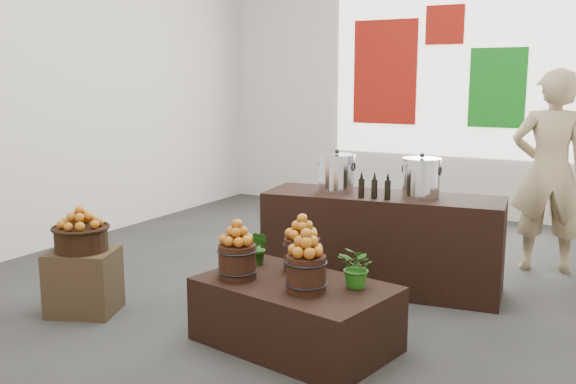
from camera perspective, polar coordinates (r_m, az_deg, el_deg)
The scene contains 23 objects.
ground at distance 5.86m, azimuth 1.81°, elevation -8.03°, with size 7.00×7.00×0.00m, color #363633.
back_wall at distance 8.84m, azimuth 12.42°, elevation 11.02°, with size 6.00×0.04×4.00m, color silver.
back_opening at distance 8.74m, azimuth 14.30°, elevation 10.96°, with size 3.20×0.02×2.40m, color white.
deco_red_left at distance 9.00m, azimuth 8.62°, elevation 10.48°, with size 0.90×0.04×1.40m, color maroon.
deco_green_right at distance 8.59m, azimuth 18.11°, elevation 8.79°, with size 0.70×0.04×1.00m, color #127617.
deco_red_upper at distance 8.78m, azimuth 13.78°, elevation 14.24°, with size 0.50×0.04×0.50m, color maroon.
crate at distance 5.31m, azimuth -17.70°, elevation -7.60°, with size 0.50×0.41×0.50m, color #4B3623.
wicker_basket at distance 5.22m, azimuth -17.91°, elevation -4.00°, with size 0.40×0.40×0.18m, color black.
apples_in_basket at distance 5.18m, azimuth -18.01°, elevation -2.12°, with size 0.31×0.31×0.17m, color #8F040A, non-canonical shape.
display_table at distance 4.48m, azimuth 0.64°, elevation -10.79°, with size 1.30×0.80×0.45m, color black.
apple_bucket_front_left at distance 4.48m, azimuth -4.53°, elevation -6.18°, with size 0.26×0.26×0.24m, color #32190D.
apples_in_bucket_front_left at distance 4.42m, azimuth -4.57°, elevation -3.59°, with size 0.20×0.20×0.18m, color #8F040A, non-canonical shape.
apple_bucket_front_right at distance 4.19m, azimuth 1.61°, elevation -7.27°, with size 0.26×0.26×0.24m, color #32190D.
apples_in_bucket_front_right at distance 4.14m, azimuth 1.63°, elevation -4.52°, with size 0.20×0.20×0.18m, color #8F040A, non-canonical shape.
apple_bucket_rear at distance 4.63m, azimuth 1.26°, elevation -5.59°, with size 0.26×0.26×0.24m, color #32190D.
apples_in_bucket_rear at distance 4.58m, azimuth 1.27°, elevation -3.09°, with size 0.20×0.20×0.18m, color #8F040A, non-canonical shape.
herb_garnish_right at distance 4.28m, azimuth 6.23°, elevation -6.65°, with size 0.26×0.22×0.28m, color #206014.
herb_garnish_left at distance 4.78m, azimuth -2.58°, elevation -4.98°, with size 0.14×0.11×0.26m, color #206014.
counter at distance 5.67m, azimuth 8.32°, elevation -4.38°, with size 2.03×0.65×0.83m, color black.
stock_pot_left at distance 5.66m, azimuth 4.37°, elevation 1.59°, with size 0.31×0.31×0.31m, color silver.
stock_pot_center at distance 5.50m, azimuth 11.76°, elevation 1.15°, with size 0.31×0.31×0.31m, color silver.
oil_cruets at distance 5.37m, azimuth 7.98°, elevation 0.60°, with size 0.22×0.06×0.23m, color black, non-canonical shape.
shopper at distance 6.51m, azimuth 22.21°, elevation 1.70°, with size 0.70×0.46×1.91m, color tan.
Camera 1 is at (2.52, -4.97, 1.82)m, focal length 40.00 mm.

